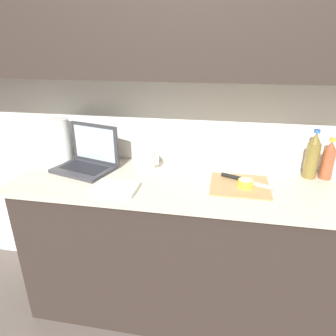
{
  "coord_description": "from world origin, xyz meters",
  "views": [
    {
      "loc": [
        -0.05,
        -1.47,
        1.59
      ],
      "look_at": [
        -0.32,
        -0.01,
        0.97
      ],
      "focal_mm": 32.0,
      "sensor_mm": 36.0,
      "label": 1
    }
  ],
  "objects_px": {
    "laptop": "(88,158)",
    "cutting_board": "(240,186)",
    "bottle_oil_tall": "(312,156)",
    "paper_towel_roll": "(61,140)",
    "lemon_half_cut": "(246,183)",
    "knife": "(238,178)",
    "bottle_green_soda": "(328,161)",
    "measuring_cup": "(147,159)"
  },
  "relations": [
    {
      "from": "cutting_board",
      "to": "bottle_oil_tall",
      "type": "height_order",
      "value": "bottle_oil_tall"
    },
    {
      "from": "cutting_board",
      "to": "paper_towel_roll",
      "type": "height_order",
      "value": "paper_towel_roll"
    },
    {
      "from": "laptop",
      "to": "bottle_oil_tall",
      "type": "relative_size",
      "value": 1.41
    },
    {
      "from": "lemon_half_cut",
      "to": "paper_towel_roll",
      "type": "bearing_deg",
      "value": 169.56
    },
    {
      "from": "paper_towel_roll",
      "to": "bottle_green_soda",
      "type": "bearing_deg",
      "value": 0.04
    },
    {
      "from": "bottle_oil_tall",
      "to": "paper_towel_roll",
      "type": "relative_size",
      "value": 1.02
    },
    {
      "from": "bottle_green_soda",
      "to": "laptop",
      "type": "bearing_deg",
      "value": -175.88
    },
    {
      "from": "bottle_oil_tall",
      "to": "laptop",
      "type": "bearing_deg",
      "value": -175.61
    },
    {
      "from": "laptop",
      "to": "measuring_cup",
      "type": "xyz_separation_m",
      "value": [
        0.35,
        0.06,
        -0.0
      ]
    },
    {
      "from": "lemon_half_cut",
      "to": "paper_towel_roll",
      "type": "height_order",
      "value": "paper_towel_roll"
    },
    {
      "from": "laptop",
      "to": "cutting_board",
      "type": "height_order",
      "value": "laptop"
    },
    {
      "from": "cutting_board",
      "to": "knife",
      "type": "height_order",
      "value": "knife"
    },
    {
      "from": "bottle_green_soda",
      "to": "measuring_cup",
      "type": "distance_m",
      "value": 1.01
    },
    {
      "from": "bottle_green_soda",
      "to": "bottle_oil_tall",
      "type": "xyz_separation_m",
      "value": [
        -0.08,
        0.0,
        0.02
      ]
    },
    {
      "from": "lemon_half_cut",
      "to": "bottle_green_soda",
      "type": "relative_size",
      "value": 0.34
    },
    {
      "from": "lemon_half_cut",
      "to": "measuring_cup",
      "type": "distance_m",
      "value": 0.59
    },
    {
      "from": "lemon_half_cut",
      "to": "measuring_cup",
      "type": "relative_size",
      "value": 0.66
    },
    {
      "from": "knife",
      "to": "lemon_half_cut",
      "type": "bearing_deg",
      "value": -43.62
    },
    {
      "from": "knife",
      "to": "paper_towel_roll",
      "type": "relative_size",
      "value": 1.03
    },
    {
      "from": "lemon_half_cut",
      "to": "laptop",
      "type": "bearing_deg",
      "value": 172.95
    },
    {
      "from": "bottle_oil_tall",
      "to": "measuring_cup",
      "type": "bearing_deg",
      "value": -177.64
    },
    {
      "from": "bottle_green_soda",
      "to": "bottle_oil_tall",
      "type": "distance_m",
      "value": 0.09
    },
    {
      "from": "lemon_half_cut",
      "to": "measuring_cup",
      "type": "xyz_separation_m",
      "value": [
        -0.57,
        0.17,
        0.03
      ]
    },
    {
      "from": "cutting_board",
      "to": "knife",
      "type": "xyz_separation_m",
      "value": [
        -0.01,
        0.06,
        0.01
      ]
    },
    {
      "from": "lemon_half_cut",
      "to": "paper_towel_roll",
      "type": "xyz_separation_m",
      "value": [
        -1.14,
        0.21,
        0.11
      ]
    },
    {
      "from": "cutting_board",
      "to": "paper_towel_roll",
      "type": "distance_m",
      "value": 1.13
    },
    {
      "from": "laptop",
      "to": "knife",
      "type": "bearing_deg",
      "value": 14.57
    },
    {
      "from": "laptop",
      "to": "lemon_half_cut",
      "type": "height_order",
      "value": "laptop"
    },
    {
      "from": "cutting_board",
      "to": "measuring_cup",
      "type": "relative_size",
      "value": 2.59
    },
    {
      "from": "bottle_oil_tall",
      "to": "paper_towel_roll",
      "type": "bearing_deg",
      "value": -179.96
    },
    {
      "from": "laptop",
      "to": "cutting_board",
      "type": "relative_size",
      "value": 1.27
    },
    {
      "from": "laptop",
      "to": "knife",
      "type": "height_order",
      "value": "laptop"
    },
    {
      "from": "bottle_oil_tall",
      "to": "measuring_cup",
      "type": "height_order",
      "value": "bottle_oil_tall"
    },
    {
      "from": "bottle_green_soda",
      "to": "measuring_cup",
      "type": "relative_size",
      "value": 1.98
    },
    {
      "from": "knife",
      "to": "lemon_half_cut",
      "type": "relative_size",
      "value": 3.55
    },
    {
      "from": "knife",
      "to": "measuring_cup",
      "type": "xyz_separation_m",
      "value": [
        -0.53,
        0.09,
        0.04
      ]
    },
    {
      "from": "laptop",
      "to": "measuring_cup",
      "type": "height_order",
      "value": "laptop"
    },
    {
      "from": "bottle_green_soda",
      "to": "bottle_oil_tall",
      "type": "height_order",
      "value": "bottle_oil_tall"
    },
    {
      "from": "lemon_half_cut",
      "to": "bottle_green_soda",
      "type": "bearing_deg",
      "value": 25.44
    },
    {
      "from": "lemon_half_cut",
      "to": "paper_towel_roll",
      "type": "relative_size",
      "value": 0.29
    },
    {
      "from": "knife",
      "to": "bottle_green_soda",
      "type": "relative_size",
      "value": 1.19
    },
    {
      "from": "bottle_oil_tall",
      "to": "measuring_cup",
      "type": "xyz_separation_m",
      "value": [
        -0.93,
        -0.04,
        -0.07
      ]
    }
  ]
}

